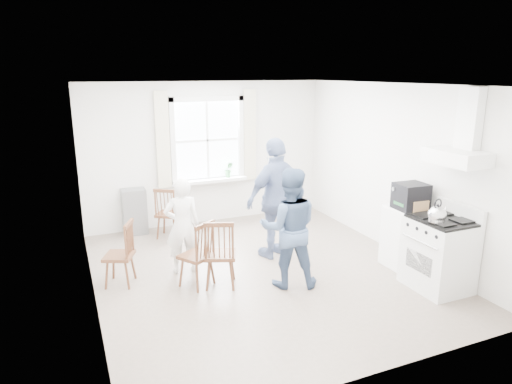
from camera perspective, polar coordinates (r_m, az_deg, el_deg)
name	(u,v)px	position (r m, az deg, el deg)	size (l,w,h in m)	color
room_shell	(262,183)	(6.17, 0.80, 1.12)	(4.62, 5.12, 2.64)	gray
window_assembly	(208,145)	(8.39, -6.03, 5.84)	(1.88, 0.24, 1.70)	white
range_hood	(461,144)	(6.18, 24.22, 5.51)	(0.45, 0.76, 0.94)	white
shelf_unit	(135,212)	(8.22, -14.94, -2.38)	(0.40, 0.30, 0.80)	slate
gas_stove	(439,253)	(6.42, 21.90, -7.10)	(0.68, 0.76, 1.12)	silver
kettle	(437,215)	(6.05, 21.68, -2.68)	(0.22, 0.22, 0.31)	silver
low_cabinet	(406,237)	(6.94, 18.23, -5.41)	(0.50, 0.55, 0.90)	white
stereo_stack	(411,196)	(6.69, 18.78, -0.52)	(0.43, 0.39, 0.37)	black
cardboard_box	(417,206)	(6.65, 19.52, -1.61)	(0.25, 0.18, 0.16)	#A97F51
windsor_chair_a	(202,247)	(5.99, -6.82, -6.89)	(0.52, 0.52, 0.91)	#4A2817
windsor_chair_b	(220,247)	(5.91, -4.58, -6.92)	(0.51, 0.51, 0.95)	#4A2817
windsor_chair_c	(125,246)	(6.28, -16.02, -6.54)	(0.48, 0.49, 0.88)	#4A2817
person_left	(182,226)	(6.45, -9.21, -4.17)	(0.50, 0.50, 1.37)	white
person_mid	(289,228)	(5.95, 4.17, -4.51)	(0.77, 0.77, 1.59)	#43587C
person_right	(277,198)	(6.86, 2.59, -0.80)	(1.08, 1.08, 1.83)	navy
potted_plant	(229,170)	(8.51, -3.42, 2.82)	(0.16, 0.16, 0.29)	#34763C
windsor_chair_d	(166,208)	(7.79, -11.16, -1.97)	(0.52, 0.51, 0.90)	#4A2817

